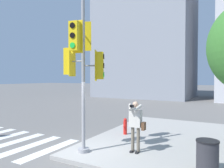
% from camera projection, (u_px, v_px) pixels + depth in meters
% --- Properties ---
extents(ground_plane, '(160.00, 160.00, 0.00)m').
position_uv_depth(ground_plane, '(72.00, 157.00, 7.22)').
color(ground_plane, slate).
extents(sidewalk_corner, '(8.00, 8.00, 0.14)m').
position_uv_depth(sidewalk_corner, '(199.00, 143.00, 8.58)').
color(sidewalk_corner, '#9E9B96').
rests_on(sidewalk_corner, ground_plane).
extents(traffic_signal_pole, '(1.37, 1.38, 5.25)m').
position_uv_depth(traffic_signal_pole, '(83.00, 58.00, 7.30)').
color(traffic_signal_pole, '#939399').
rests_on(traffic_signal_pole, sidewalk_corner).
extents(person_photographer, '(0.58, 0.54, 1.70)m').
position_uv_depth(person_photographer, '(136.00, 122.00, 7.29)').
color(person_photographer, black).
rests_on(person_photographer, sidewalk_corner).
extents(fire_hydrant, '(0.16, 0.22, 0.72)m').
position_uv_depth(fire_hydrant, '(125.00, 126.00, 9.62)').
color(fire_hydrant, red).
rests_on(fire_hydrant, sidewalk_corner).
extents(trash_bin, '(0.58, 0.58, 0.87)m').
position_uv_depth(trash_bin, '(207.00, 157.00, 5.69)').
color(trash_bin, '#2D2D33').
rests_on(trash_bin, sidewalk_corner).
extents(building_left, '(12.77, 10.02, 18.81)m').
position_uv_depth(building_left, '(146.00, 30.00, 31.02)').
color(building_left, gray).
rests_on(building_left, ground_plane).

